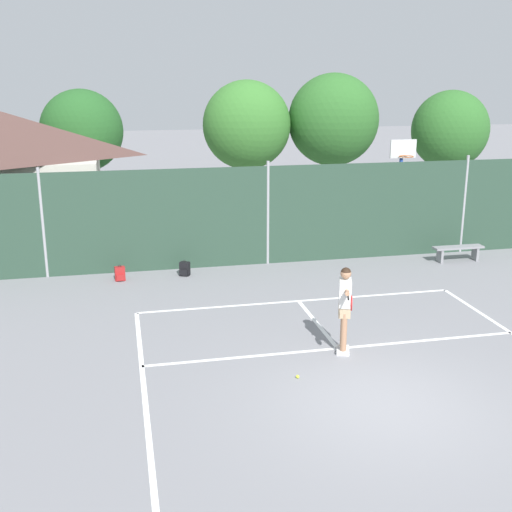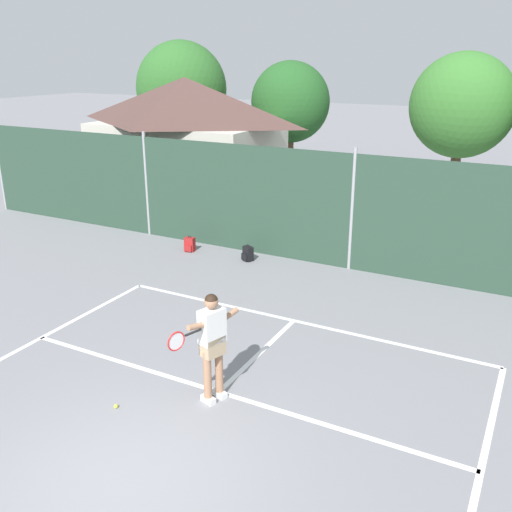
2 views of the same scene
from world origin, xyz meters
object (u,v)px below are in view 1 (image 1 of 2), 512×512
(basketball_hoop, at_px, (401,177))
(backpack_black, at_px, (185,269))
(courtside_bench, at_px, (458,250))
(tennis_ball, at_px, (298,377))
(tennis_player, at_px, (345,303))
(backpack_red, at_px, (120,274))

(basketball_hoop, height_order, backpack_black, basketball_hoop)
(backpack_black, relative_size, courtside_bench, 0.29)
(tennis_ball, distance_m, backpack_black, 7.11)
(basketball_hoop, distance_m, tennis_player, 9.53)
(backpack_red, height_order, backpack_black, same)
(basketball_hoop, height_order, tennis_ball, basketball_hoop)
(tennis_ball, height_order, backpack_red, backpack_red)
(tennis_ball, relative_size, backpack_red, 0.14)
(basketball_hoop, height_order, tennis_player, basketball_hoop)
(tennis_player, relative_size, courtside_bench, 1.16)
(tennis_player, bearing_deg, backpack_red, 127.07)
(backpack_red, distance_m, backpack_black, 1.83)
(basketball_hoop, bearing_deg, tennis_ball, -124.02)
(basketball_hoop, distance_m, tennis_ball, 11.13)
(tennis_ball, distance_m, backpack_red, 7.61)
(basketball_hoop, distance_m, backpack_red, 9.83)
(backpack_black, bearing_deg, backpack_red, -177.29)
(tennis_ball, bearing_deg, tennis_player, 36.61)
(basketball_hoop, xyz_separation_m, courtside_bench, (0.94, -2.39, -1.95))
(backpack_red, relative_size, courtside_bench, 0.29)
(backpack_black, xyz_separation_m, courtside_bench, (8.46, -0.32, 0.17))
(tennis_player, distance_m, tennis_ball, 1.89)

